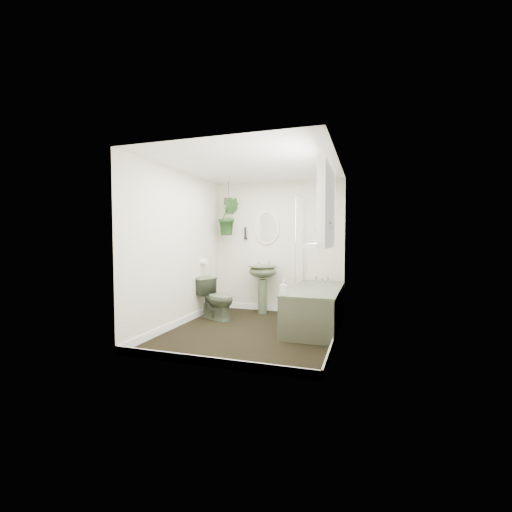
% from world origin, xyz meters
% --- Properties ---
extents(floor, '(2.30, 2.80, 0.02)m').
position_xyz_m(floor, '(0.00, 0.00, -0.01)').
color(floor, black).
rests_on(floor, ground).
extents(ceiling, '(2.30, 2.80, 0.02)m').
position_xyz_m(ceiling, '(0.00, 0.00, 2.31)').
color(ceiling, white).
rests_on(ceiling, ground).
extents(wall_back, '(2.30, 0.02, 2.30)m').
position_xyz_m(wall_back, '(0.00, 1.41, 1.15)').
color(wall_back, silver).
rests_on(wall_back, ground).
extents(wall_front, '(2.30, 0.02, 2.30)m').
position_xyz_m(wall_front, '(0.00, -1.41, 1.15)').
color(wall_front, silver).
rests_on(wall_front, ground).
extents(wall_left, '(0.02, 2.80, 2.30)m').
position_xyz_m(wall_left, '(-1.16, 0.00, 1.15)').
color(wall_left, silver).
rests_on(wall_left, ground).
extents(wall_right, '(0.02, 2.80, 2.30)m').
position_xyz_m(wall_right, '(1.16, 0.00, 1.15)').
color(wall_right, silver).
rests_on(wall_right, ground).
extents(skirting, '(2.30, 2.80, 0.10)m').
position_xyz_m(skirting, '(0.00, 0.00, 0.05)').
color(skirting, white).
rests_on(skirting, floor).
extents(bathtub, '(0.72, 1.72, 0.58)m').
position_xyz_m(bathtub, '(0.80, 0.50, 0.29)').
color(bathtub, '#464F38').
rests_on(bathtub, floor).
extents(bath_screen, '(0.04, 0.72, 1.40)m').
position_xyz_m(bath_screen, '(0.47, 0.99, 1.28)').
color(bath_screen, silver).
rests_on(bath_screen, bathtub).
extents(shower_box, '(0.20, 0.10, 0.35)m').
position_xyz_m(shower_box, '(0.80, 1.34, 1.55)').
color(shower_box, white).
rests_on(shower_box, wall_back).
extents(oval_mirror, '(0.46, 0.03, 0.62)m').
position_xyz_m(oval_mirror, '(-0.20, 1.37, 1.50)').
color(oval_mirror, beige).
rests_on(oval_mirror, wall_back).
extents(wall_sconce, '(0.04, 0.04, 0.22)m').
position_xyz_m(wall_sconce, '(-0.60, 1.36, 1.40)').
color(wall_sconce, black).
rests_on(wall_sconce, wall_back).
extents(toilet_roll_holder, '(0.11, 0.11, 0.11)m').
position_xyz_m(toilet_roll_holder, '(-1.10, 0.70, 0.90)').
color(toilet_roll_holder, white).
rests_on(toilet_roll_holder, wall_left).
extents(window_recess, '(0.08, 1.00, 0.90)m').
position_xyz_m(window_recess, '(1.09, -0.70, 1.65)').
color(window_recess, white).
rests_on(window_recess, wall_right).
extents(window_sill, '(0.18, 1.00, 0.04)m').
position_xyz_m(window_sill, '(1.02, -0.70, 1.23)').
color(window_sill, white).
rests_on(window_sill, wall_right).
extents(window_blinds, '(0.01, 0.86, 0.76)m').
position_xyz_m(window_blinds, '(1.04, -0.70, 1.65)').
color(window_blinds, white).
rests_on(window_blinds, wall_right).
extents(toilet, '(0.75, 0.60, 0.67)m').
position_xyz_m(toilet, '(-0.79, 0.53, 0.33)').
color(toilet, '#464F38').
rests_on(toilet, floor).
extents(pedestal_sink, '(0.56, 0.50, 0.84)m').
position_xyz_m(pedestal_sink, '(-0.20, 1.13, 0.42)').
color(pedestal_sink, '#464F38').
rests_on(pedestal_sink, floor).
extents(sill_plant, '(0.23, 0.21, 0.23)m').
position_xyz_m(sill_plant, '(1.05, -0.72, 1.36)').
color(sill_plant, black).
rests_on(sill_plant, window_sill).
extents(hanging_plant, '(0.45, 0.42, 0.65)m').
position_xyz_m(hanging_plant, '(-0.83, 1.13, 1.68)').
color(hanging_plant, black).
rests_on(hanging_plant, ceiling).
extents(soap_bottle, '(0.10, 0.10, 0.20)m').
position_xyz_m(soap_bottle, '(0.51, -0.29, 0.68)').
color(soap_bottle, black).
rests_on(soap_bottle, bathtub).
extents(hanging_pot, '(0.16, 0.16, 0.12)m').
position_xyz_m(hanging_pot, '(-0.83, 1.13, 1.95)').
color(hanging_pot, '#393026').
rests_on(hanging_pot, ceiling).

